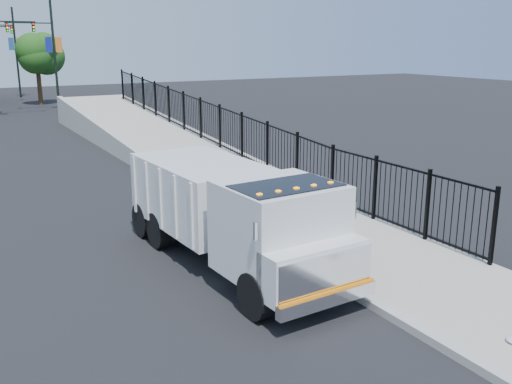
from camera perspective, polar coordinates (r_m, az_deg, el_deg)
ground at (r=13.20m, az=5.54°, el=-7.75°), size 120.00×120.00×0.00m
sidewalk at (r=12.99m, az=17.78°, el=-8.52°), size 3.55×12.00×0.12m
curb at (r=11.73m, az=11.23°, el=-10.56°), size 0.30×12.00×0.16m
ramp at (r=27.98m, az=-9.83°, el=4.23°), size 3.95×24.06×3.19m
iron_fence at (r=24.72m, az=-3.62°, el=5.15°), size 0.10×28.00×1.80m
truck at (r=12.88m, az=-2.19°, el=-1.89°), size 2.64×7.12×2.40m
worker at (r=12.85m, az=7.79°, el=-3.29°), size 0.47×0.71×1.93m
light_pole_1 at (r=45.32m, az=-19.91°, el=13.14°), size 3.78×0.22×8.00m
light_pole_3 at (r=57.54m, az=-23.19°, el=13.02°), size 3.78×0.22×8.00m
tree_1 at (r=50.43m, az=-21.10°, el=12.65°), size 2.75×2.75×5.37m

